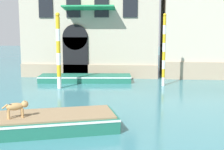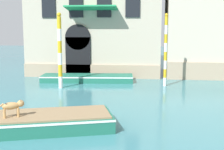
% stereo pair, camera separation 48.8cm
% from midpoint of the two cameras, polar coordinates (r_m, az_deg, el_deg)
% --- Properties ---
extents(boat_foreground, '(7.40, 4.09, 0.61)m').
position_cam_midpoint_polar(boat_foreground, '(12.00, -17.73, -8.47)').
color(boat_foreground, '#1E6651').
rests_on(boat_foreground, ground_plane).
extents(dog_on_deck, '(0.83, 0.55, 0.61)m').
position_cam_midpoint_polar(dog_on_deck, '(11.64, -18.15, -5.53)').
color(dog_on_deck, tan).
rests_on(dog_on_deck, boat_foreground).
extents(boat_moored_near_palazzo, '(6.54, 2.35, 0.46)m').
position_cam_midpoint_polar(boat_moored_near_palazzo, '(22.05, -5.53, -0.57)').
color(boat_moored_near_palazzo, '#1E6651').
rests_on(boat_moored_near_palazzo, ground_plane).
extents(mooring_pole_0, '(0.27, 0.27, 4.68)m').
position_cam_midpoint_polar(mooring_pole_0, '(19.59, -10.47, 4.40)').
color(mooring_pole_0, white).
rests_on(mooring_pole_0, ground_plane).
extents(mooring_pole_1, '(0.20, 0.20, 4.67)m').
position_cam_midpoint_polar(mooring_pole_1, '(20.34, 8.79, 4.56)').
color(mooring_pole_1, white).
rests_on(mooring_pole_1, ground_plane).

